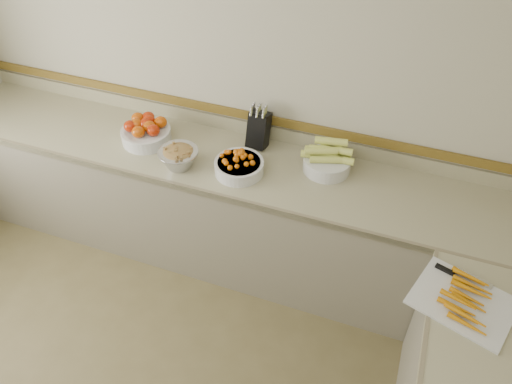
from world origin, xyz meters
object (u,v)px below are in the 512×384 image
(knife_block, at_px, (259,129))
(cutting_board, at_px, (463,299))
(corn_bowl, at_px, (327,160))
(tomato_bowl, at_px, (146,131))
(cherry_tomato_bowl, at_px, (239,165))
(rhubarb_bowl, at_px, (179,157))

(knife_block, xyz_separation_m, cutting_board, (1.34, -0.84, -0.11))
(knife_block, bearing_deg, cutting_board, -32.16)
(knife_block, height_order, corn_bowl, knife_block)
(knife_block, relative_size, tomato_bowl, 0.94)
(corn_bowl, relative_size, cutting_board, 0.61)
(corn_bowl, bearing_deg, cherry_tomato_bowl, -156.68)
(tomato_bowl, relative_size, cherry_tomato_bowl, 1.07)
(tomato_bowl, bearing_deg, knife_block, 16.35)
(knife_block, bearing_deg, tomato_bowl, -163.65)
(tomato_bowl, xyz_separation_m, corn_bowl, (1.20, 0.11, -0.00))
(corn_bowl, bearing_deg, rhubarb_bowl, -161.92)
(knife_block, distance_m, cutting_board, 1.58)
(knife_block, distance_m, rhubarb_bowl, 0.55)
(tomato_bowl, height_order, corn_bowl, corn_bowl)
(knife_block, relative_size, rhubarb_bowl, 1.23)
(tomato_bowl, relative_size, corn_bowl, 1.00)
(knife_block, distance_m, corn_bowl, 0.50)
(corn_bowl, bearing_deg, knife_block, 168.85)
(rhubarb_bowl, bearing_deg, tomato_bowl, 152.51)
(rhubarb_bowl, bearing_deg, cutting_board, -14.95)
(cherry_tomato_bowl, relative_size, cutting_board, 0.57)
(tomato_bowl, height_order, cherry_tomato_bowl, tomato_bowl)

